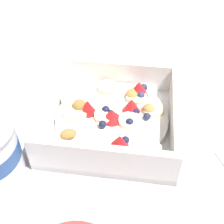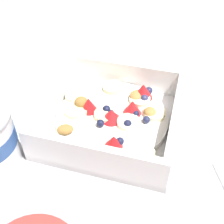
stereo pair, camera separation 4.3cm
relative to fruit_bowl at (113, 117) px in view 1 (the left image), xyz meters
name	(u,v)px [view 1 (the left image)]	position (x,y,z in m)	size (l,w,h in m)	color
ground_plane	(104,133)	(0.01, 0.02, -0.02)	(2.40, 2.40, 0.00)	#9E9EA3
fruit_bowl	(113,117)	(0.00, 0.00, 0.00)	(0.19, 0.19, 0.06)	white
spoon	(219,153)	(-0.16, 0.04, -0.01)	(0.09, 0.17, 0.01)	silver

